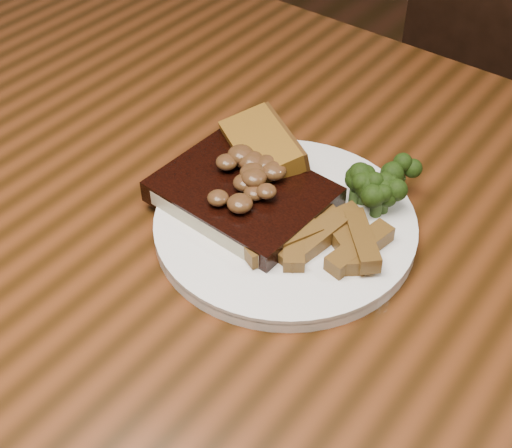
{
  "coord_description": "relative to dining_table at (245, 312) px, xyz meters",
  "views": [
    {
      "loc": [
        0.3,
        -0.38,
        1.24
      ],
      "look_at": [
        0.01,
        0.01,
        0.78
      ],
      "focal_mm": 50.0,
      "sensor_mm": 36.0,
      "label": 1
    }
  ],
  "objects": [
    {
      "name": "plate",
      "position": [
        0.02,
        0.05,
        0.1
      ],
      "size": [
        0.3,
        0.3,
        0.01
      ],
      "primitive_type": "cylinder",
      "rotation": [
        0.0,
        0.0,
        0.16
      ],
      "color": "white",
      "rests_on": "dining_table"
    },
    {
      "name": "garlic_bread",
      "position": [
        -0.05,
        0.1,
        0.12
      ],
      "size": [
        0.11,
        0.1,
        0.02
      ],
      "primitive_type": "cube",
      "rotation": [
        0.0,
        0.0,
        -0.53
      ],
      "color": "#98691B",
      "rests_on": "plate"
    },
    {
      "name": "steak",
      "position": [
        -0.03,
        0.04,
        0.12
      ],
      "size": [
        0.17,
        0.13,
        0.02
      ],
      "primitive_type": "cube",
      "rotation": [
        0.0,
        0.0,
        -0.05
      ],
      "color": "black",
      "rests_on": "plate"
    },
    {
      "name": "broccoli_cluster",
      "position": [
        0.07,
        0.12,
        0.12
      ],
      "size": [
        0.07,
        0.07,
        0.04
      ],
      "primitive_type": null,
      "color": "#1C350C",
      "rests_on": "plate"
    },
    {
      "name": "mushroom_pile",
      "position": [
        -0.03,
        0.04,
        0.14
      ],
      "size": [
        0.08,
        0.08,
        0.03
      ],
      "primitive_type": null,
      "color": "#552E1A",
      "rests_on": "steak"
    },
    {
      "name": "potato_wedges",
      "position": [
        0.07,
        0.04,
        0.12
      ],
      "size": [
        0.1,
        0.1,
        0.02
      ],
      "primitive_type": null,
      "color": "brown",
      "rests_on": "plate"
    },
    {
      "name": "steak_bone",
      "position": [
        -0.03,
        -0.01,
        0.11
      ],
      "size": [
        0.14,
        0.02,
        0.02
      ],
      "primitive_type": "cube",
      "rotation": [
        0.0,
        0.0,
        -0.05
      ],
      "color": "#BAB390",
      "rests_on": "plate"
    },
    {
      "name": "dining_table",
      "position": [
        0.0,
        0.0,
        0.0
      ],
      "size": [
        1.6,
        0.9,
        0.75
      ],
      "color": "#532710",
      "rests_on": "ground"
    }
  ]
}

